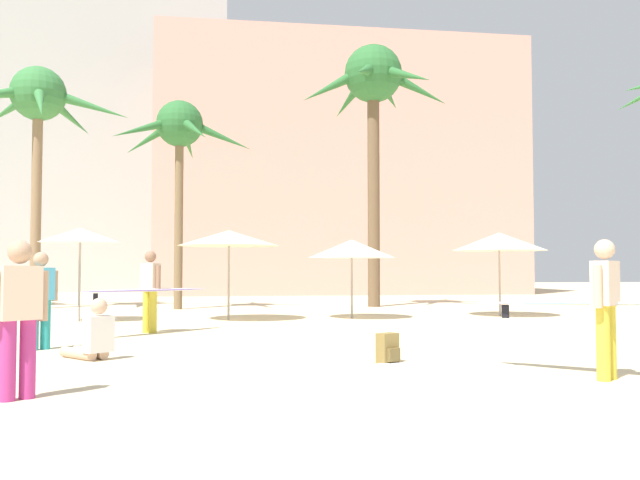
# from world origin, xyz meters

# --- Properties ---
(ground) EXTENTS (120.00, 120.00, 0.00)m
(ground) POSITION_xyz_m (0.00, 0.00, 0.00)
(ground) COLOR beige
(hotel_pink) EXTENTS (19.99, 10.42, 14.04)m
(hotel_pink) POSITION_xyz_m (3.90, 32.30, 7.02)
(hotel_pink) COLOR #DB9989
(hotel_pink) RESTS_ON ground
(hotel_tower_gray) EXTENTS (18.29, 10.10, 33.03)m
(hotel_tower_gray) POSITION_xyz_m (-11.59, 39.27, 16.52)
(hotel_tower_gray) COLOR #A8A8A3
(hotel_tower_gray) RESTS_ON ground
(palm_tree_far_left) EXTENTS (5.61, 5.77, 8.30)m
(palm_tree_far_left) POSITION_xyz_m (-8.89, 17.25, 6.94)
(palm_tree_far_left) COLOR #896B4C
(palm_tree_far_left) RESTS_ON ground
(palm_tree_left) EXTENTS (4.63, 4.85, 7.06)m
(palm_tree_left) POSITION_xyz_m (-4.07, 16.31, 5.90)
(palm_tree_left) COLOR brown
(palm_tree_left) RESTS_ON ground
(palm_tree_far_right) EXTENTS (5.55, 5.44, 9.49)m
(palm_tree_far_right) POSITION_xyz_m (2.80, 16.82, 7.85)
(palm_tree_far_right) COLOR brown
(palm_tree_far_right) RESTS_ON ground
(cafe_umbrella_0) EXTENTS (2.65, 2.65, 2.38)m
(cafe_umbrella_0) POSITION_xyz_m (5.22, 11.50, 2.12)
(cafe_umbrella_0) COLOR gray
(cafe_umbrella_0) RESTS_ON ground
(cafe_umbrella_1) EXTENTS (2.04, 2.04, 2.39)m
(cafe_umbrella_1) POSITION_xyz_m (-6.20, 11.16, 2.20)
(cafe_umbrella_1) COLOR gray
(cafe_umbrella_1) RESTS_ON ground
(cafe_umbrella_3) EXTENTS (2.68, 2.68, 2.36)m
(cafe_umbrella_3) POSITION_xyz_m (-2.42, 11.12, 2.15)
(cafe_umbrella_3) COLOR gray
(cafe_umbrella_3) RESTS_ON ground
(cafe_umbrella_4) EXTENTS (2.39, 2.39, 2.14)m
(cafe_umbrella_4) POSITION_xyz_m (0.90, 11.31, 1.89)
(cafe_umbrella_4) COLOR gray
(cafe_umbrella_4) RESTS_ON ground
(beach_towel) EXTENTS (1.70, 0.90, 0.01)m
(beach_towel) POSITION_xyz_m (0.44, 2.15, 0.01)
(beach_towel) COLOR white
(beach_towel) RESTS_ON ground
(backpack) EXTENTS (0.35, 0.34, 0.42)m
(backpack) POSITION_xyz_m (-0.25, 2.68, 0.20)
(backpack) COLOR olive
(backpack) RESTS_ON ground
(person_far_right) EXTENTS (2.25, 2.15, 1.68)m
(person_far_right) POSITION_xyz_m (1.98, 0.99, 0.91)
(person_far_right) COLOR gold
(person_far_right) RESTS_ON ground
(person_near_right) EXTENTS (2.43, 2.43, 1.72)m
(person_near_right) POSITION_xyz_m (-4.08, 7.67, 0.92)
(person_near_right) COLOR gold
(person_near_right) RESTS_ON ground
(person_mid_left) EXTENTS (0.53, 0.45, 1.62)m
(person_mid_left) POSITION_xyz_m (-4.62, 0.61, 0.88)
(person_mid_left) COLOR #B7337F
(person_mid_left) RESTS_ON ground
(person_near_left) EXTENTS (0.52, 0.47, 1.61)m
(person_near_left) POSITION_xyz_m (-5.56, 5.02, 0.88)
(person_near_left) COLOR teal
(person_near_left) RESTS_ON ground
(person_mid_right) EXTENTS (0.87, 0.90, 0.91)m
(person_mid_right) POSITION_xyz_m (-4.45, 3.65, 0.32)
(person_mid_right) COLOR #D1A889
(person_mid_right) RESTS_ON ground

